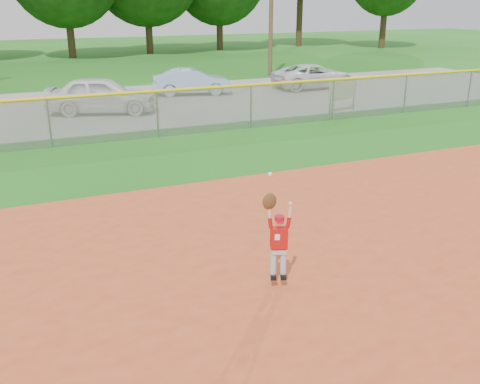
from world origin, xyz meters
name	(u,v)px	position (x,y,z in m)	size (l,w,h in m)	color
ground	(316,271)	(0.00, 0.00, 0.00)	(120.00, 120.00, 0.00)	#1C6016
clay_infield	(447,380)	(0.00, -3.00, 0.02)	(24.00, 16.00, 0.04)	#B44220
parking_strip	(122,105)	(0.00, 16.00, 0.01)	(44.00, 10.00, 0.03)	gray
car_white_a	(102,95)	(-1.01, 14.58, 0.74)	(1.69, 4.19, 1.43)	silver
car_blue	(192,82)	(3.62, 17.35, 0.63)	(1.26, 3.63, 1.19)	#83A6C4
car_white_b	(314,76)	(9.89, 16.77, 0.62)	(1.97, 4.28, 1.19)	silver
sponsor_sign	(343,90)	(7.75, 11.01, 0.91)	(1.51, 0.42, 1.38)	gray
outfield_fence	(157,110)	(0.00, 10.00, 0.88)	(40.06, 0.10, 1.55)	gray
ballplayer	(277,237)	(-0.86, -0.24, 0.88)	(0.46, 0.29, 1.72)	silver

